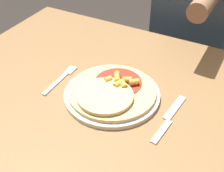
{
  "coord_description": "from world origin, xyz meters",
  "views": [
    {
      "loc": [
        0.33,
        -0.68,
        1.36
      ],
      "look_at": [
        -0.03,
        -0.02,
        0.77
      ],
      "focal_mm": 50.0,
      "sensor_mm": 36.0,
      "label": 1
    }
  ],
  "objects_px": {
    "fork": "(62,78)",
    "person_diner": "(193,14)",
    "dining_table": "(122,118)",
    "knife": "(169,119)",
    "plate": "(112,94)",
    "pizza": "(111,91)"
  },
  "relations": [
    {
      "from": "fork",
      "to": "knife",
      "type": "distance_m",
      "value": 0.38
    },
    {
      "from": "dining_table",
      "to": "plate",
      "type": "distance_m",
      "value": 0.12
    },
    {
      "from": "knife",
      "to": "person_diner",
      "type": "bearing_deg",
      "value": 100.87
    },
    {
      "from": "dining_table",
      "to": "plate",
      "type": "xyz_separation_m",
      "value": [
        -0.03,
        -0.02,
        0.11
      ]
    },
    {
      "from": "fork",
      "to": "person_diner",
      "type": "xyz_separation_m",
      "value": [
        0.25,
        0.68,
        0.01
      ]
    },
    {
      "from": "knife",
      "to": "dining_table",
      "type": "bearing_deg",
      "value": 166.4
    },
    {
      "from": "dining_table",
      "to": "person_diner",
      "type": "xyz_separation_m",
      "value": [
        0.03,
        0.65,
        0.11
      ]
    },
    {
      "from": "dining_table",
      "to": "pizza",
      "type": "bearing_deg",
      "value": -130.73
    },
    {
      "from": "pizza",
      "to": "fork",
      "type": "bearing_deg",
      "value": 177.99
    },
    {
      "from": "fork",
      "to": "person_diner",
      "type": "bearing_deg",
      "value": 69.66
    },
    {
      "from": "dining_table",
      "to": "person_diner",
      "type": "distance_m",
      "value": 0.66
    },
    {
      "from": "person_diner",
      "to": "pizza",
      "type": "bearing_deg",
      "value": -94.85
    },
    {
      "from": "plate",
      "to": "knife",
      "type": "bearing_deg",
      "value": -4.76
    },
    {
      "from": "plate",
      "to": "person_diner",
      "type": "height_order",
      "value": "person_diner"
    },
    {
      "from": "pizza",
      "to": "person_diner",
      "type": "distance_m",
      "value": 0.69
    },
    {
      "from": "knife",
      "to": "person_diner",
      "type": "xyz_separation_m",
      "value": [
        -0.13,
        0.69,
        0.01
      ]
    },
    {
      "from": "pizza",
      "to": "dining_table",
      "type": "bearing_deg",
      "value": 49.27
    },
    {
      "from": "plate",
      "to": "knife",
      "type": "height_order",
      "value": "plate"
    },
    {
      "from": "dining_table",
      "to": "pizza",
      "type": "xyz_separation_m",
      "value": [
        -0.03,
        -0.03,
        0.13
      ]
    },
    {
      "from": "dining_table",
      "to": "knife",
      "type": "relative_size",
      "value": 5.6
    },
    {
      "from": "pizza",
      "to": "person_diner",
      "type": "relative_size",
      "value": 0.22
    },
    {
      "from": "dining_table",
      "to": "pizza",
      "type": "height_order",
      "value": "pizza"
    }
  ]
}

